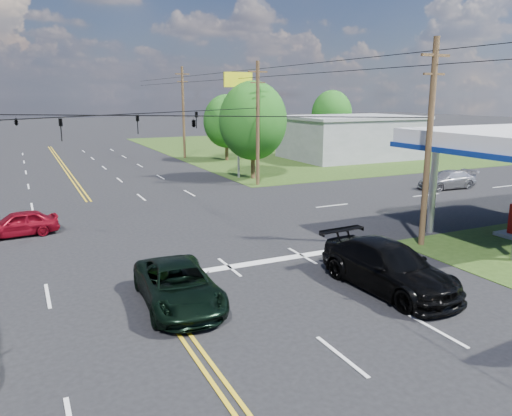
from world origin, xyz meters
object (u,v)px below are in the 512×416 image
pole_se (429,142)px  suv_black (389,267)px  tree_right_a (253,121)px  pole_ne (258,122)px  pole_right_far (183,112)px  retail_ne (351,138)px  tree_far_r (332,114)px  pickup_dkgreen (178,285)px  tree_right_b (226,121)px

pole_se → suv_black: pole_se is taller
pole_se → tree_right_a: bearing=87.3°
pole_ne → pole_right_far: size_ratio=0.95×
pole_right_far → suv_black: size_ratio=1.69×
pole_se → pole_right_far: size_ratio=0.95×
retail_ne → tree_far_r: size_ratio=1.83×
tree_far_r → pickup_dkgreen: (-33.50, -40.76, -3.83)m
tree_right_b → retail_ne: bearing=-16.5°
retail_ne → pole_right_far: pole_right_far is taller
pole_ne → pole_right_far: (0.00, 19.00, 0.25)m
pickup_dkgreen → pole_right_far: bearing=75.7°
pole_se → retail_ne: bearing=59.6°
tree_right_b → pickup_dkgreen: (-16.00, -34.76, -3.50)m
pole_ne → pickup_dkgreen: 23.75m
pole_ne → tree_right_a: size_ratio=1.16×
pole_right_far → tree_far_r: (21.00, 2.00, -0.62)m
tree_right_a → tree_far_r: (20.00, 18.00, -0.33)m
retail_ne → tree_far_r: 11.02m
tree_right_a → suv_black: size_ratio=1.38×
retail_ne → tree_far_r: (4.00, 10.00, 2.34)m
pole_se → pole_right_far: (0.00, 37.00, 0.25)m
retail_ne → pole_ne: (-17.00, -11.00, 2.72)m
tree_right_b → suv_black: size_ratio=1.20×
retail_ne → tree_far_r: bearing=68.2°
pole_ne → tree_right_b: bearing=76.9°
pole_right_far → tree_right_a: 16.03m
pole_se → pole_ne: 18.00m
pole_right_far → pickup_dkgreen: (-12.50, -38.76, -4.45)m
tree_right_a → tree_right_b: 12.27m
tree_far_r → suv_black: bearing=-121.5°
pole_se → tree_far_r: (21.00, 39.00, -0.37)m
retail_ne → pole_ne: bearing=-147.1°
tree_right_a → tree_far_r: size_ratio=1.07×
pole_right_far → suv_black: (-5.11, -40.66, -4.31)m
pole_right_far → tree_right_b: size_ratio=1.41×
pickup_dkgreen → pole_ne: bearing=61.3°
tree_far_r → retail_ne: bearing=-111.8°
pole_ne → tree_far_r: 29.70m
retail_ne → suv_black: 39.46m
retail_ne → pole_se: pole_se is taller
tree_right_b → suv_black: tree_right_b is taller
pickup_dkgreen → tree_right_b: bearing=68.9°
pole_se → pickup_dkgreen: bearing=-172.0°
retail_ne → pole_right_far: bearing=154.8°
pickup_dkgreen → suv_black: bearing=-10.8°
tree_far_r → pole_se: bearing=-118.3°
pole_ne → pole_right_far: 19.00m
retail_ne → pole_ne: 20.43m
retail_ne → pickup_dkgreen: retail_ne is taller
tree_right_b → pickup_dkgreen: 38.42m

